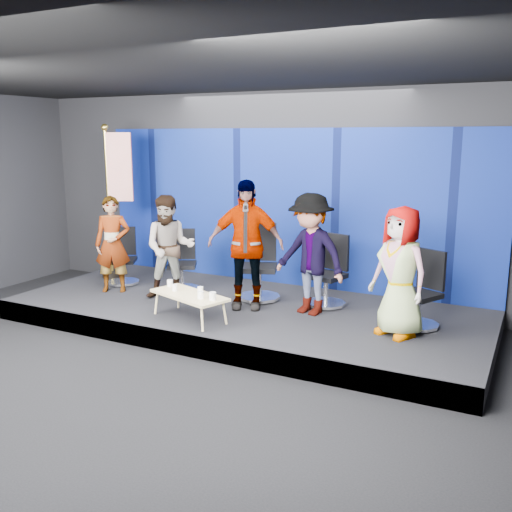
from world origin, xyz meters
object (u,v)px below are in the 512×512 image
object	(u,v)px
chair_a	(123,265)
mug_d	(201,295)
chair_b	(182,270)
chair_c	(260,275)
mug_b	(175,288)
mug_c	(200,290)
panelist_d	(310,254)
chair_e	(421,302)
flag_stand	(116,198)
panelist_b	(170,247)
mug_e	(213,296)
mug_a	(170,283)
panelist_c	(245,245)
panelist_a	(113,244)
panelist_e	(400,272)
chair_d	(328,282)
coffee_table	(189,296)

from	to	relation	value
chair_a	mug_d	world-z (taller)	chair_a
chair_b	chair_c	bearing A→B (deg)	-23.90
mug_b	mug_c	distance (m)	0.39
panelist_d	chair_e	world-z (taller)	panelist_d
chair_e	chair_a	bearing A→B (deg)	-153.47
mug_d	flag_stand	xyz separation A→B (m)	(-2.71, 1.58, 1.01)
panelist_b	mug_e	bearing A→B (deg)	-62.74
mug_a	chair_a	bearing A→B (deg)	150.27
chair_a	panelist_b	xyz separation A→B (m)	(1.25, -0.39, 0.49)
chair_c	chair_e	size ratio (longest dim) A/B	1.14
panelist_c	flag_stand	size ratio (longest dim) A/B	0.70
chair_a	panelist_c	world-z (taller)	panelist_c
panelist_a	panelist_c	distance (m)	2.33
panelist_b	panelist_e	world-z (taller)	panelist_e
chair_d	mug_a	distance (m)	2.32
mug_b	mug_c	world-z (taller)	mug_c
mug_d	panelist_c	bearing A→B (deg)	80.28
coffee_table	mug_e	size ratio (longest dim) A/B	11.71
chair_d	mug_e	world-z (taller)	chair_d
chair_c	mug_a	size ratio (longest dim) A/B	12.22
panelist_e	panelist_d	bearing A→B (deg)	-167.95
panelist_e	mug_e	bearing A→B (deg)	-134.48
chair_b	chair_d	world-z (taller)	chair_d
panelist_c	panelist_a	bearing A→B (deg)	163.00
mug_d	mug_e	bearing A→B (deg)	2.47
chair_d	mug_c	xyz separation A→B (m)	(-1.35, -1.40, 0.06)
chair_a	chair_d	bearing A→B (deg)	-23.28
mug_a	chair_c	bearing A→B (deg)	52.39
chair_a	chair_b	size ratio (longest dim) A/B	0.96
panelist_e	mug_a	distance (m)	3.22
chair_b	coffee_table	xyz separation A→B (m)	(0.94, -1.23, 0.00)
panelist_d	mug_e	size ratio (longest dim) A/B	15.87
chair_d	flag_stand	distance (m)	4.06
chair_b	panelist_a	bearing A→B (deg)	-178.11
chair_d	coffee_table	size ratio (longest dim) A/B	0.84
chair_d	panelist_d	distance (m)	0.72
panelist_e	mug_c	bearing A→B (deg)	-141.02
panelist_b	mug_e	size ratio (longest dim) A/B	14.89
panelist_e	mug_b	size ratio (longest dim) A/B	18.37
chair_c	mug_b	bearing A→B (deg)	-138.46
chair_e	chair_b	bearing A→B (deg)	-155.02
coffee_table	panelist_a	bearing A→B (deg)	160.37
panelist_d	mug_e	xyz separation A→B (m)	(-0.93, -1.11, -0.44)
chair_e	coffee_table	xyz separation A→B (m)	(-2.89, -1.11, -0.00)
panelist_d	mug_e	bearing A→B (deg)	-115.58
coffee_table	mug_a	distance (m)	0.52
panelist_b	mug_c	distance (m)	1.23
mug_d	flag_stand	distance (m)	3.29
chair_d	panelist_d	world-z (taller)	panelist_d
panelist_c	chair_a	bearing A→B (deg)	152.20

